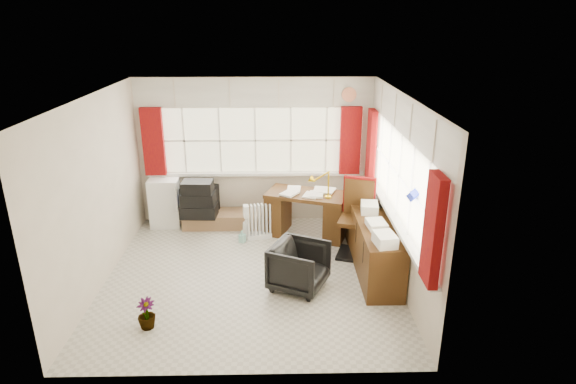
# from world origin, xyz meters

# --- Properties ---
(ground) EXTENTS (4.00, 4.00, 0.00)m
(ground) POSITION_xyz_m (0.00, 0.00, 0.00)
(ground) COLOR beige
(ground) RESTS_ON ground
(room_walls) EXTENTS (4.00, 4.00, 4.00)m
(room_walls) POSITION_xyz_m (0.00, 0.00, 1.50)
(room_walls) COLOR beige
(room_walls) RESTS_ON ground
(window_back) EXTENTS (3.70, 0.12, 3.60)m
(window_back) POSITION_xyz_m (0.00, 1.94, 0.95)
(window_back) COLOR beige
(window_back) RESTS_ON room_walls
(window_right) EXTENTS (0.12, 3.70, 3.60)m
(window_right) POSITION_xyz_m (1.94, 0.00, 0.95)
(window_right) COLOR beige
(window_right) RESTS_ON room_walls
(curtains) EXTENTS (3.83, 3.83, 1.15)m
(curtains) POSITION_xyz_m (0.92, 0.93, 1.46)
(curtains) COLOR maroon
(curtains) RESTS_ON room_walls
(overhead_cabinets) EXTENTS (3.98, 3.98, 0.48)m
(overhead_cabinets) POSITION_xyz_m (0.98, 0.98, 2.25)
(overhead_cabinets) COLOR silver
(overhead_cabinets) RESTS_ON room_walls
(desk) EXTENTS (1.42, 1.02, 0.78)m
(desk) POSITION_xyz_m (0.84, 1.32, 0.41)
(desk) COLOR #472A10
(desk) RESTS_ON ground
(desk_lamp) EXTENTS (0.18, 0.16, 0.44)m
(desk_lamp) POSITION_xyz_m (1.17, 1.11, 1.04)
(desk_lamp) COLOR #E0B509
(desk_lamp) RESTS_ON desk
(task_chair) EXTENTS (0.62, 0.64, 1.18)m
(task_chair) POSITION_xyz_m (1.57, 0.68, 0.63)
(task_chair) COLOR black
(task_chair) RESTS_ON ground
(office_chair) EXTENTS (0.92, 0.91, 0.63)m
(office_chair) POSITION_xyz_m (0.65, -0.33, 0.32)
(office_chair) COLOR black
(office_chair) RESTS_ON ground
(radiator) EXTENTS (0.42, 0.24, 0.59)m
(radiator) POSITION_xyz_m (0.06, 1.20, 0.24)
(radiator) COLOR white
(radiator) RESTS_ON ground
(credenza) EXTENTS (0.50, 2.00, 0.85)m
(credenza) POSITION_xyz_m (1.73, 0.20, 0.39)
(credenza) COLOR #472A10
(credenza) RESTS_ON ground
(file_tray) EXTENTS (0.30, 0.37, 0.12)m
(file_tray) POSITION_xyz_m (1.83, 0.79, 0.81)
(file_tray) COLOR black
(file_tray) RESTS_ON credenza
(tv_bench) EXTENTS (1.40, 0.50, 0.25)m
(tv_bench) POSITION_xyz_m (-0.55, 1.72, 0.12)
(tv_bench) COLOR #A57952
(tv_bench) RESTS_ON ground
(crt_tv) EXTENTS (0.64, 0.61, 0.47)m
(crt_tv) POSITION_xyz_m (-0.96, 1.74, 0.48)
(crt_tv) COLOR black
(crt_tv) RESTS_ON tv_bench
(hifi_stack) EXTENTS (0.61, 0.40, 0.63)m
(hifi_stack) POSITION_xyz_m (-0.96, 1.55, 0.54)
(hifi_stack) COLOR black
(hifi_stack) RESTS_ON tv_bench
(mini_fridge) EXTENTS (0.52, 0.52, 0.85)m
(mini_fridge) POSITION_xyz_m (-1.56, 1.80, 0.42)
(mini_fridge) COLOR white
(mini_fridge) RESTS_ON ground
(spray_bottle_a) EXTENTS (0.14, 0.14, 0.33)m
(spray_bottle_a) POSITION_xyz_m (-0.15, 1.30, 0.16)
(spray_bottle_a) COLOR white
(spray_bottle_a) RESTS_ON ground
(spray_bottle_b) EXTENTS (0.12, 0.12, 0.20)m
(spray_bottle_b) POSITION_xyz_m (-0.21, 1.05, 0.10)
(spray_bottle_b) COLOR #8BCFC0
(spray_bottle_b) RESTS_ON ground
(flower_vase) EXTENTS (0.24, 0.24, 0.38)m
(flower_vase) POSITION_xyz_m (-1.16, -1.19, 0.19)
(flower_vase) COLOR black
(flower_vase) RESTS_ON ground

